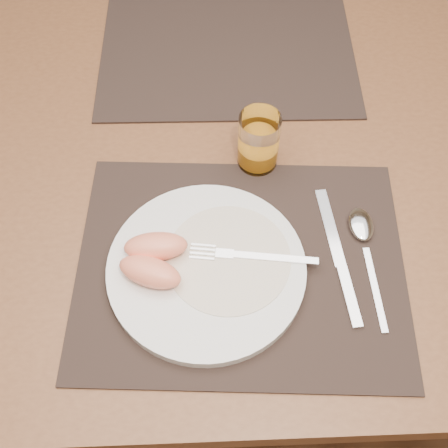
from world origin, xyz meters
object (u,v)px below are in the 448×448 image
at_px(plate, 206,269).
at_px(spoon, 363,233).
at_px(fork, 242,255).
at_px(knife, 341,266).
at_px(juice_glass, 258,143).
at_px(placemat_far, 227,48).
at_px(table, 224,175).
at_px(placemat_near, 241,265).

bearing_deg(plate, spoon, 12.43).
xyz_separation_m(fork, spoon, (0.17, 0.04, -0.01)).
relative_size(fork, knife, 0.79).
distance_m(spoon, juice_glass, 0.20).
bearing_deg(fork, placemat_far, 90.30).
distance_m(fork, knife, 0.14).
bearing_deg(spoon, fork, -168.43).
xyz_separation_m(plate, fork, (0.05, 0.01, 0.01)).
bearing_deg(table, spoon, -43.47).
distance_m(knife, spoon, 0.06).
distance_m(placemat_near, fork, 0.02).
bearing_deg(placemat_near, plate, -169.21).
relative_size(placemat_near, spoon, 2.35).
xyz_separation_m(placemat_near, fork, (0.00, 0.00, 0.02)).
xyz_separation_m(table, plate, (-0.03, -0.23, 0.10)).
bearing_deg(plate, knife, -0.08).
relative_size(placemat_far, plate, 1.67).
relative_size(placemat_near, juice_glass, 4.81).
xyz_separation_m(table, placemat_far, (0.01, 0.22, 0.09)).
height_order(fork, juice_glass, juice_glass).
xyz_separation_m(knife, spoon, (0.04, 0.05, 0.00)).
relative_size(placemat_far, knife, 2.04).
bearing_deg(fork, knife, -5.83).
bearing_deg(spoon, table, 136.53).
relative_size(table, placemat_far, 3.11).
height_order(placemat_near, plate, plate).
height_order(placemat_far, knife, knife).
distance_m(placemat_far, knife, 0.47).
height_order(spoon, juice_glass, juice_glass).
distance_m(plate, fork, 0.05).
bearing_deg(plate, juice_glass, 66.55).
distance_m(placemat_near, knife, 0.14).
distance_m(table, plate, 0.25).
relative_size(knife, juice_glass, 2.36).
height_order(plate, knife, plate).
relative_size(placemat_far, fork, 2.57).
xyz_separation_m(fork, juice_glass, (0.03, 0.18, 0.02)).
bearing_deg(knife, table, 123.48).
relative_size(table, placemat_near, 3.11).
bearing_deg(knife, placemat_near, 176.13).
bearing_deg(placemat_near, table, 93.77).
height_order(placemat_near, fork, fork).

